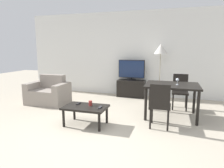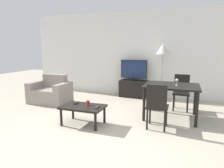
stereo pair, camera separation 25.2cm
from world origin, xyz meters
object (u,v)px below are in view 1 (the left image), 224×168
(dining_table, at_px, (172,88))
(armchair, at_px, (49,93))
(remote_primary, at_px, (78,104))
(wine_glass_left, at_px, (177,80))
(coffee_table, at_px, (86,109))
(cup_white_near, at_px, (90,103))
(dining_chair_far, at_px, (180,90))
(dining_chair_near, at_px, (160,104))
(remote_secondary, at_px, (100,107))
(tv_stand, at_px, (131,88))
(tv, at_px, (131,70))
(floor_lamp, at_px, (161,51))

(dining_table, bearing_deg, armchair, 177.18)
(remote_primary, relative_size, wine_glass_left, 1.03)
(coffee_table, relative_size, cup_white_near, 8.77)
(coffee_table, relative_size, dining_chair_far, 0.97)
(dining_chair_near, bearing_deg, remote_secondary, -166.46)
(coffee_table, bearing_deg, tv_stand, 81.93)
(tv, xyz_separation_m, dining_chair_near, (1.05, -2.41, -0.37))
(armchair, bearing_deg, dining_chair_far, 9.74)
(coffee_table, xyz_separation_m, wine_glass_left, (1.74, 0.99, 0.51))
(floor_lamp, bearing_deg, wine_glass_left, -73.23)
(dining_table, height_order, remote_secondary, dining_table)
(coffee_table, distance_m, cup_white_near, 0.15)
(floor_lamp, xyz_separation_m, remote_primary, (-1.47, -2.46, -1.07))
(dining_table, distance_m, remote_secondary, 1.69)
(wine_glass_left, bearing_deg, armchair, 176.83)
(tv, bearing_deg, armchair, -144.15)
(remote_primary, bearing_deg, dining_chair_near, 4.98)
(tv, height_order, coffee_table, tv)
(dining_chair_far, bearing_deg, floor_lamp, 125.86)
(dining_table, distance_m, wine_glass_left, 0.22)
(floor_lamp, bearing_deg, tv_stand, 174.21)
(dining_table, xyz_separation_m, cup_white_near, (-1.56, -0.94, -0.22))
(coffee_table, bearing_deg, dining_chair_far, 44.19)
(armchair, height_order, tv, tv)
(armchair, height_order, cup_white_near, armchair)
(tv, bearing_deg, dining_table, -52.66)
(armchair, bearing_deg, remote_primary, -36.20)
(tv_stand, relative_size, dining_chair_far, 0.99)
(tv, distance_m, floor_lamp, 1.08)
(wine_glass_left, bearing_deg, cup_white_near, -151.26)
(tv, xyz_separation_m, wine_glass_left, (1.36, -1.67, -0.01))
(tv, xyz_separation_m, floor_lamp, (0.88, -0.09, 0.61))
(armchair, height_order, dining_table, armchair)
(coffee_table, bearing_deg, wine_glass_left, 29.71)
(armchair, xyz_separation_m, dining_table, (3.30, -0.16, 0.37))
(armchair, xyz_separation_m, coffee_table, (1.67, -1.18, 0.05))
(remote_primary, xyz_separation_m, cup_white_near, (0.28, -0.03, 0.04))
(dining_table, relative_size, dining_chair_near, 1.31)
(tv, distance_m, coffee_table, 2.74)
(remote_primary, height_order, wine_glass_left, wine_glass_left)
(armchair, relative_size, cup_white_near, 11.14)
(armchair, bearing_deg, dining_chair_near, -16.63)
(tv_stand, height_order, coffee_table, tv_stand)
(dining_chair_far, bearing_deg, wine_glass_left, -96.89)
(tv_stand, bearing_deg, dining_chair_far, -31.21)
(coffee_table, height_order, dining_chair_near, dining_chair_near)
(tv_stand, bearing_deg, dining_chair_near, -66.41)
(dining_chair_near, distance_m, remote_secondary, 1.15)
(tv_stand, bearing_deg, remote_secondary, -91.28)
(coffee_table, xyz_separation_m, dining_table, (1.63, 1.02, 0.32))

